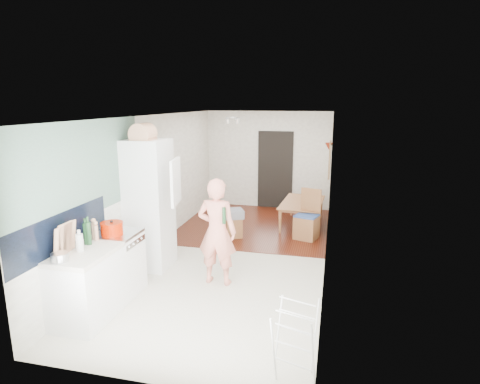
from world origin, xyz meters
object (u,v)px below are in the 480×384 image
at_px(person, 217,222).
at_px(drying_rack, 295,342).
at_px(dining_table, 303,216).
at_px(dining_chair, 307,215).
at_px(stool, 234,227).

height_order(person, drying_rack, person).
relative_size(dining_table, dining_chair, 1.31).
distance_m(person, stool, 2.25).
relative_size(stool, drying_rack, 0.54).
distance_m(dining_chair, stool, 1.51).
relative_size(person, dining_chair, 1.92).
xyz_separation_m(dining_table, stool, (-1.33, -1.13, -0.02)).
distance_m(person, drying_rack, 2.42).
bearing_deg(stool, drying_rack, -67.57).
relative_size(dining_table, stool, 3.16).
bearing_deg(dining_table, drying_rack, -173.00).
bearing_deg(dining_chair, stool, -153.92).
bearing_deg(dining_chair, drying_rack, -70.96).
relative_size(person, drying_rack, 2.50).
height_order(person, dining_table, person).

